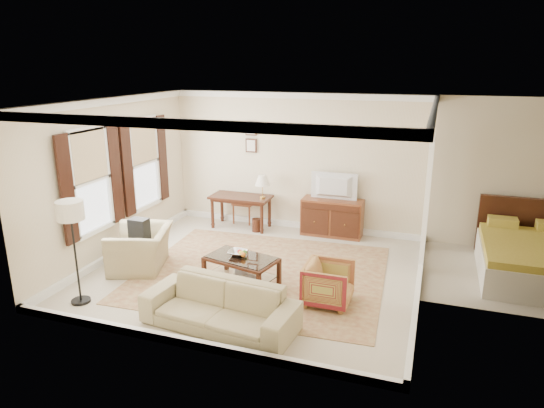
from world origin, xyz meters
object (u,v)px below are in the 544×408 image
Objects in this scene: sideboard at (332,217)px; club_armchair at (140,242)px; tv at (333,178)px; striped_armchair at (328,282)px; coffee_table at (241,263)px; writing_desk at (241,201)px; sofa at (219,299)px.

club_armchair is at bearing -135.73° from sideboard.
striped_armchair is at bearing 101.17° from tv.
coffee_table is 1.49m from striped_armchair.
sideboard is 3.03m from striped_armchair.
tv is at bearing 72.10° from coffee_table.
club_armchair is at bearing 44.06° from tv.
tv reaches higher than striped_armchair.
sideboard is (1.98, 0.15, -0.21)m from writing_desk.
tv reaches higher than writing_desk.
club_armchair is at bearing 178.69° from coffee_table.
striped_armchair is 0.64× the size of club_armchair.
writing_desk is 1.17× the size of club_armchair.
tv is 0.82× the size of club_armchair.
striped_armchair is at bearing 48.44° from sofa.
writing_desk is 1.84× the size of striped_armchair.
sofa reaches higher than writing_desk.
writing_desk is 0.61× the size of sofa.
striped_armchair is at bearing -7.19° from coffee_table.
writing_desk is 2.72m from club_armchair.
coffee_table is 0.59× the size of sofa.
sofa is at bearing -99.20° from sideboard.
coffee_table is 1.34m from sofa.
striped_armchair is at bearing -47.65° from writing_desk.
sofa is (1.32, -3.95, -0.18)m from writing_desk.
sofa is (-0.67, -4.11, 0.03)m from sideboard.
club_armchair reaches higher than sideboard.
tv is at bearing -90.00° from sideboard.
sofa is (-0.67, -4.09, -0.81)m from tv.
sideboard is 1.38× the size of tv.
sideboard is 1.77× the size of striped_armchair.
writing_desk is 2.00m from sideboard.
sideboard is 1.01× the size of coffee_table.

